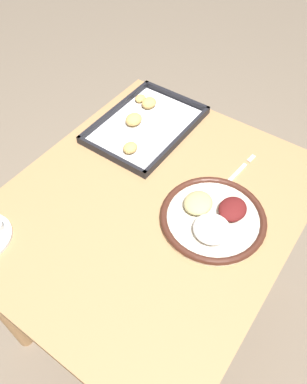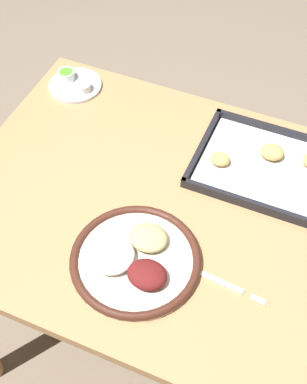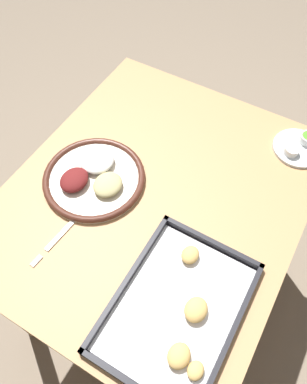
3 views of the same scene
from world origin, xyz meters
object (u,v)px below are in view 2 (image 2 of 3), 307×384
object	(u,v)px
fork	(218,281)
dinner_plate	(135,259)
saucer_plate	(75,83)
baking_tray	(273,167)

from	to	relation	value
fork	dinner_plate	bearing A→B (deg)	-166.54
dinner_plate	saucer_plate	distance (m)	0.63
dinner_plate	baking_tray	distance (m)	0.45
saucer_plate	baking_tray	size ratio (longest dim) A/B	0.39
fork	baking_tray	distance (m)	0.37
saucer_plate	baking_tray	xyz separation A→B (m)	(0.62, -0.09, -0.00)
fork	saucer_plate	world-z (taller)	saucer_plate
saucer_plate	baking_tray	distance (m)	0.63
dinner_plate	baking_tray	xyz separation A→B (m)	(0.21, 0.39, -0.00)
fork	baking_tray	bearing A→B (deg)	91.38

